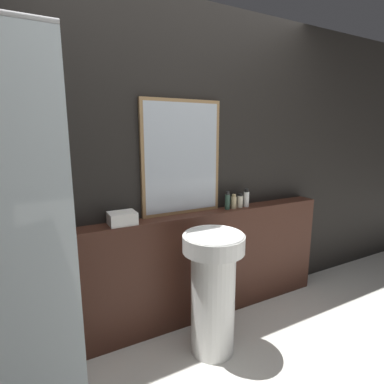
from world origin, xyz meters
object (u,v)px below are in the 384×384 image
lotion_bottle (240,201)px  conditioner_bottle (234,202)px  pedestal_sink (213,287)px  mirror (182,158)px  body_wash_bottle (246,198)px  towel_stack (122,218)px  shampoo_bottle (227,201)px

lotion_bottle → conditioner_bottle: bearing=180.0°
pedestal_sink → mirror: (-0.01, 0.46, 0.86)m
body_wash_bottle → mirror: bearing=173.6°
towel_stack → shampoo_bottle: (0.89, 0.00, 0.03)m
mirror → shampoo_bottle: mirror is taller
mirror → shampoo_bottle: 0.54m
shampoo_bottle → conditioner_bottle: 0.07m
mirror → conditioner_bottle: mirror is taller
lotion_bottle → body_wash_bottle: size_ratio=0.78×
conditioner_bottle → body_wash_bottle: bearing=-0.0°
towel_stack → body_wash_bottle: size_ratio=1.20×
mirror → conditioner_bottle: (0.46, -0.07, -0.38)m
towel_stack → lotion_bottle: (1.02, 0.00, 0.01)m
towel_stack → lotion_bottle: lotion_bottle is taller
towel_stack → pedestal_sink: bearing=-37.9°
lotion_bottle → body_wash_bottle: (0.07, 0.00, 0.02)m
pedestal_sink → body_wash_bottle: body_wash_bottle is taller
conditioner_bottle → lotion_bottle: bearing=-0.0°
shampoo_bottle → lotion_bottle: bearing=0.0°
towel_stack → lotion_bottle: 1.02m
shampoo_bottle → conditioner_bottle: shampoo_bottle is taller
shampoo_bottle → pedestal_sink: bearing=-134.0°
mirror → towel_stack: bearing=-172.5°
shampoo_bottle → lotion_bottle: (0.13, 0.00, -0.01)m
pedestal_sink → shampoo_bottle: bearing=46.0°
pedestal_sink → mirror: bearing=91.1°
towel_stack → conditioner_bottle: conditioner_bottle is taller
conditioner_bottle → body_wash_bottle: 0.13m
body_wash_bottle → shampoo_bottle: bearing=180.0°
pedestal_sink → mirror: mirror is taller
conditioner_bottle → mirror: bearing=171.8°
lotion_bottle → mirror: bearing=172.8°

